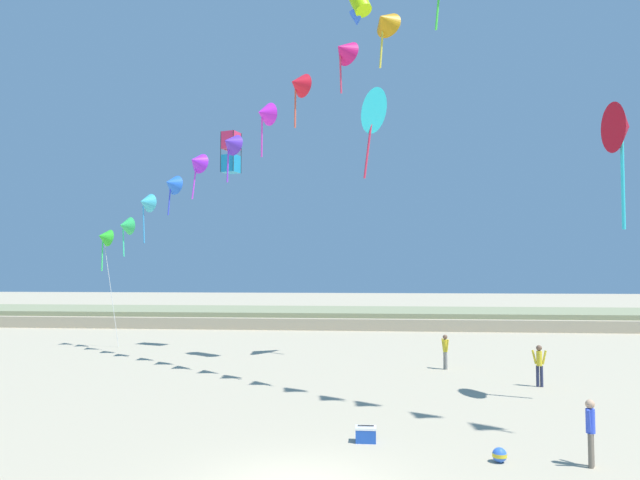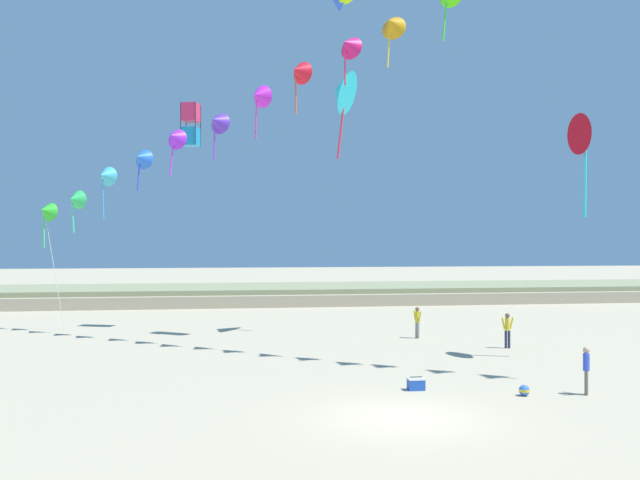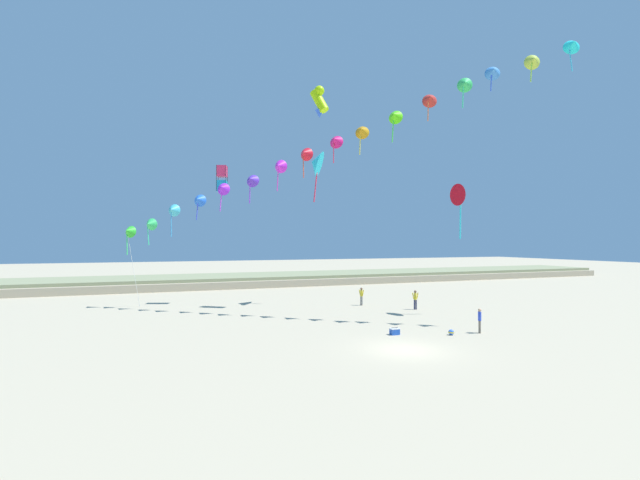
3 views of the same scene
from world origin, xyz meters
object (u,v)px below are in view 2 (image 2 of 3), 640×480
object	(u,v)px
large_kite_high_solo	(191,125)
beach_cooler	(416,384)
person_near_left	(507,328)
person_near_right	(417,320)
person_mid_center	(586,367)
large_kite_outer_drift	(585,135)
large_kite_mid_trail	(341,92)
beach_ball	(524,390)

from	to	relation	value
large_kite_high_solo	beach_cooler	world-z (taller)	large_kite_high_solo
person_near_left	beach_cooler	distance (m)	10.94
person_near_right	person_mid_center	xyz separation A→B (m)	(1.78, -13.84, -0.03)
large_kite_high_solo	large_kite_outer_drift	size ratio (longest dim) A/B	0.55
beach_cooler	large_kite_outer_drift	bearing A→B (deg)	28.00
large_kite_high_solo	large_kite_outer_drift	bearing A→B (deg)	-36.85
large_kite_mid_trail	large_kite_high_solo	world-z (taller)	large_kite_mid_trail
large_kite_high_solo	beach_cooler	distance (m)	23.16
person_near_right	person_mid_center	bearing A→B (deg)	-82.69
person_near_right	beach_cooler	xyz separation A→B (m)	(-3.68, -12.30, -0.75)
person_near_left	large_kite_outer_drift	distance (m)	9.74
large_kite_outer_drift	beach_ball	bearing A→B (deg)	-132.73
person_mid_center	large_kite_mid_trail	size ratio (longest dim) A/B	0.31
large_kite_mid_trail	person_near_left	bearing A→B (deg)	-42.13
large_kite_mid_trail	beach_ball	distance (m)	21.24
person_near_left	beach_ball	xyz separation A→B (m)	(-3.69, -9.74, -0.80)
large_kite_mid_trail	beach_ball	xyz separation A→B (m)	(3.36, -16.11, -13.43)
person_near_right	large_kite_outer_drift	world-z (taller)	large_kite_outer_drift
person_near_left	large_kite_mid_trail	bearing A→B (deg)	137.87
person_near_right	large_kite_high_solo	world-z (taller)	large_kite_high_solo
person_near_left	large_kite_outer_drift	bearing A→B (deg)	-60.30
person_mid_center	large_kite_outer_drift	xyz separation A→B (m)	(3.59, 6.34, 8.89)
beach_cooler	beach_ball	world-z (taller)	beach_cooler
beach_ball	person_near_left	bearing A→B (deg)	69.23
person_near_right	beach_ball	xyz separation A→B (m)	(-0.35, -13.69, -0.79)
large_kite_high_solo	large_kite_outer_drift	xyz separation A→B (m)	(17.55, -13.15, -2.27)
person_near_left	large_kite_outer_drift	world-z (taller)	large_kite_outer_drift
large_kite_high_solo	large_kite_outer_drift	distance (m)	22.05
large_kite_high_solo	beach_cooler	xyz separation A→B (m)	(8.51, -17.96, -11.89)
person_mid_center	beach_cooler	size ratio (longest dim) A/B	2.80
large_kite_mid_trail	large_kite_outer_drift	xyz separation A→B (m)	(9.07, -9.92, -3.78)
person_mid_center	person_near_right	bearing A→B (deg)	97.31
large_kite_outer_drift	beach_ball	size ratio (longest dim) A/B	12.62
person_near_left	large_kite_mid_trail	size ratio (longest dim) A/B	0.33
large_kite_mid_trail	large_kite_outer_drift	bearing A→B (deg)	-47.56
person_near_left	large_kite_mid_trail	distance (m)	15.80
person_near_left	large_kite_high_solo	world-z (taller)	large_kite_high_solo
large_kite_mid_trail	beach_cooler	world-z (taller)	large_kite_mid_trail
large_kite_outer_drift	person_mid_center	bearing A→B (deg)	-119.48
person_near_left	beach_ball	size ratio (longest dim) A/B	4.70
large_kite_mid_trail	beach_ball	size ratio (longest dim) A/B	14.21
person_near_left	large_kite_outer_drift	size ratio (longest dim) A/B	0.37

